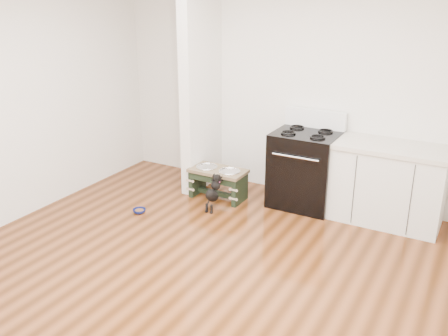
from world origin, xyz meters
TOP-DOWN VIEW (x-y plane):
  - ground at (0.00, 0.00)m, footprint 5.00×5.00m
  - room_shell at (0.00, 0.00)m, footprint 5.00×5.00m
  - partition_wall at (-1.18, 2.10)m, footprint 0.15×0.80m
  - oven_range at (0.25, 2.16)m, footprint 0.76×0.69m
  - cabinet_run at (1.23, 2.18)m, footprint 1.24×0.64m
  - dog_feeder at (-0.77, 1.80)m, footprint 0.71×0.38m
  - puppy at (-0.64, 1.48)m, footprint 0.12×0.36m
  - floor_bowl at (-1.36, 0.96)m, footprint 0.19×0.19m

SIDE VIEW (x-z plane):
  - ground at x=0.00m, z-range 0.00..0.00m
  - floor_bowl at x=-1.36m, z-range 0.00..0.05m
  - puppy at x=-0.64m, z-range 0.02..0.45m
  - dog_feeder at x=-0.77m, z-range 0.07..0.48m
  - cabinet_run at x=1.23m, z-range 0.00..0.91m
  - oven_range at x=0.25m, z-range -0.09..1.05m
  - partition_wall at x=-1.18m, z-range 0.00..2.70m
  - room_shell at x=0.00m, z-range -0.88..4.12m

